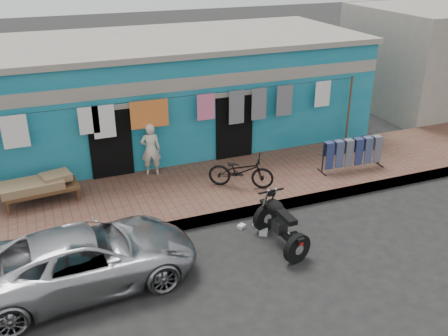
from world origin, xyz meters
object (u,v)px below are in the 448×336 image
at_px(seated_person, 151,150).
at_px(motorcycle, 281,223).
at_px(charpoy, 41,190).
at_px(jeans_rack, 352,153).
at_px(bicycle, 241,167).
at_px(car, 87,258).

bearing_deg(seated_person, motorcycle, 124.57).
relative_size(charpoy, jeans_rack, 0.98).
distance_m(seated_person, bicycle, 2.50).
xyz_separation_m(motorcycle, charpoy, (-4.63, 3.50, 0.00)).
bearing_deg(jeans_rack, seated_person, 161.96).
bearing_deg(bicycle, charpoy, 108.84).
xyz_separation_m(motorcycle, jeans_rack, (3.41, 2.34, 0.15)).
distance_m(bicycle, charpoy, 4.89).
relative_size(car, charpoy, 2.26).
bearing_deg(charpoy, car, -79.50).
xyz_separation_m(car, seated_person, (2.23, 3.88, 0.37)).
bearing_deg(car, jeans_rack, -77.53).
height_order(car, jeans_rack, car).
xyz_separation_m(seated_person, motorcycle, (1.79, -4.04, -0.41)).
xyz_separation_m(bicycle, motorcycle, (-0.14, -2.45, -0.23)).
bearing_deg(motorcycle, jeans_rack, 32.65).
relative_size(bicycle, charpoy, 0.88).
bearing_deg(motorcycle, car, 175.93).
distance_m(car, motorcycle, 4.02).
bearing_deg(charpoy, bicycle, -12.41).
xyz_separation_m(car, bicycle, (4.15, 2.30, 0.19)).
bearing_deg(jeans_rack, motorcycle, -145.52).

